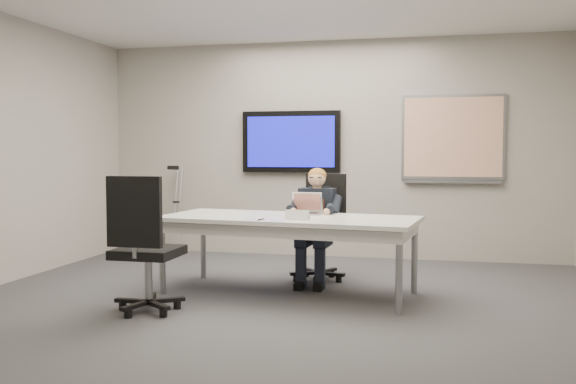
% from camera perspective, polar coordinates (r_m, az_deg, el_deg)
% --- Properties ---
extents(floor, '(6.00, 6.00, 0.02)m').
position_cam_1_polar(floor, '(5.59, -1.48, -10.59)').
color(floor, '#373739').
rests_on(floor, ground).
extents(wall_back, '(6.00, 0.02, 2.80)m').
position_cam_1_polar(wall_back, '(8.36, 3.71, 3.80)').
color(wall_back, '#9E988E').
rests_on(wall_back, ground).
extents(wall_front, '(6.00, 0.02, 2.80)m').
position_cam_1_polar(wall_front, '(2.63, -18.29, 4.04)').
color(wall_front, '#9E988E').
rests_on(wall_front, ground).
extents(conference_table, '(2.53, 1.29, 0.75)m').
position_cam_1_polar(conference_table, '(6.15, 0.07, -2.99)').
color(conference_table, white).
rests_on(conference_table, ground).
extents(tv_display, '(1.30, 0.09, 0.80)m').
position_cam_1_polar(tv_display, '(8.40, 0.28, 4.49)').
color(tv_display, black).
rests_on(tv_display, wall_back).
extents(whiteboard, '(1.25, 0.08, 1.10)m').
position_cam_1_polar(whiteboard, '(8.22, 14.44, 4.61)').
color(whiteboard, gray).
rests_on(whiteboard, wall_back).
extents(office_chair_far, '(0.63, 0.63, 1.13)m').
position_cam_1_polar(office_chair_far, '(6.89, 2.82, -4.89)').
color(office_chair_far, black).
rests_on(office_chair_far, ground).
extents(office_chair_near, '(0.56, 0.56, 1.17)m').
position_cam_1_polar(office_chair_near, '(5.60, -12.54, -6.82)').
color(office_chair_near, black).
rests_on(office_chair_near, ground).
extents(seated_person, '(0.38, 0.65, 1.20)m').
position_cam_1_polar(seated_person, '(6.64, 2.37, -4.07)').
color(seated_person, '#1C2130').
rests_on(seated_person, office_chair_far).
extents(crutch, '(0.19, 0.55, 1.25)m').
position_cam_1_polar(crutch, '(8.78, -9.84, -1.44)').
color(crutch, '#B0B1B8').
rests_on(crutch, ground).
extents(laptop, '(0.31, 0.29, 0.22)m').
position_cam_1_polar(laptop, '(6.36, 1.59, -1.50)').
color(laptop, '#AFAFB2').
rests_on(laptop, conference_table).
extents(name_tent, '(0.23, 0.09, 0.09)m').
position_cam_1_polar(name_tent, '(5.86, 0.83, -2.03)').
color(name_tent, silver).
rests_on(name_tent, conference_table).
extents(pen, '(0.03, 0.14, 0.01)m').
position_cam_1_polar(pen, '(5.84, -2.41, -2.44)').
color(pen, black).
rests_on(pen, conference_table).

